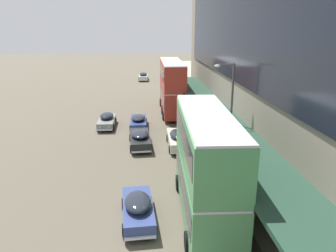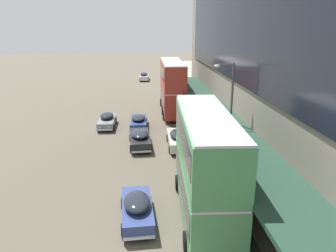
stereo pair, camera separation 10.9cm
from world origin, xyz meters
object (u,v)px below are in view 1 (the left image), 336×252
(sedan_lead_near, at_px, (140,138))
(sedan_far_back, at_px, (139,121))
(sedan_oncoming_rear, at_px, (143,76))
(sedan_lead_mid, at_px, (107,120))
(transit_bus_kerbside_front, at_px, (206,163))
(sedan_second_near, at_px, (138,208))
(transit_bus_kerbside_rear, at_px, (172,85))
(sedan_oncoming_front, at_px, (178,139))
(street_lamp, at_px, (229,108))

(sedan_lead_near, bearing_deg, sedan_far_back, 91.55)
(sedan_oncoming_rear, bearing_deg, sedan_lead_mid, -97.81)
(transit_bus_kerbside_front, height_order, sedan_lead_mid, transit_bus_kerbside_front)
(sedan_lead_mid, distance_m, sedan_far_back, 3.42)
(sedan_second_near, bearing_deg, sedan_lead_near, 89.33)
(transit_bus_kerbside_rear, bearing_deg, sedan_lead_mid, -143.56)
(transit_bus_kerbside_rear, xyz_separation_m, sedan_oncoming_rear, (-3.25, 25.40, -2.63))
(sedan_lead_near, bearing_deg, sedan_oncoming_front, -6.93)
(transit_bus_kerbside_rear, xyz_separation_m, sedan_lead_near, (-3.97, -11.72, -2.65))
(transit_bus_kerbside_front, xyz_separation_m, street_lamp, (3.04, 6.76, 1.32))
(sedan_oncoming_front, bearing_deg, sedan_far_back, 120.22)
(transit_bus_kerbside_front, relative_size, transit_bus_kerbside_rear, 0.91)
(transit_bus_kerbside_front, relative_size, sedan_lead_near, 1.96)
(sedan_lead_mid, distance_m, sedan_second_near, 18.27)
(sedan_lead_near, relative_size, sedan_lead_mid, 1.11)
(sedan_second_near, bearing_deg, sedan_far_back, 90.05)
(sedan_second_near, xyz_separation_m, sedan_far_back, (-0.02, 17.38, -0.05))
(transit_bus_kerbside_rear, bearing_deg, sedan_oncoming_front, -92.92)
(sedan_oncoming_rear, relative_size, sedan_lead_near, 0.94)
(transit_bus_kerbside_rear, relative_size, street_lamp, 1.37)
(sedan_second_near, bearing_deg, sedan_lead_mid, 100.69)
(sedan_second_near, xyz_separation_m, street_lamp, (6.79, 6.91, 3.83))
(street_lamp, bearing_deg, sedan_lead_near, 143.84)
(sedan_lead_near, xyz_separation_m, sedan_second_near, (-0.14, -11.77, 0.01))
(sedan_lead_near, distance_m, sedan_oncoming_front, 3.38)
(sedan_oncoming_rear, distance_m, street_lamp, 42.57)
(transit_bus_kerbside_rear, bearing_deg, sedan_oncoming_rear, 97.30)
(transit_bus_kerbside_front, relative_size, sedan_second_near, 2.11)
(street_lamp, bearing_deg, sedan_lead_mid, 132.66)
(sedan_oncoming_front, relative_size, sedan_second_near, 1.09)
(transit_bus_kerbside_front, bearing_deg, sedan_oncoming_front, 91.30)
(sedan_oncoming_front, bearing_deg, sedan_lead_mid, 136.23)
(sedan_far_back, xyz_separation_m, street_lamp, (6.80, -10.47, 3.88))
(sedan_lead_mid, bearing_deg, sedan_lead_near, -60.31)
(transit_bus_kerbside_front, distance_m, transit_bus_kerbside_rear, 23.35)
(transit_bus_kerbside_rear, height_order, sedan_lead_mid, transit_bus_kerbside_rear)
(sedan_far_back, bearing_deg, transit_bus_kerbside_front, -77.69)
(sedan_oncoming_rear, relative_size, sedan_lead_mid, 1.04)
(transit_bus_kerbside_rear, bearing_deg, sedan_far_back, -124.03)
(transit_bus_kerbside_front, xyz_separation_m, transit_bus_kerbside_rear, (0.36, 23.34, 0.13))
(sedan_lead_mid, height_order, street_lamp, street_lamp)
(sedan_oncoming_front, xyz_separation_m, sedan_second_near, (-3.49, -11.36, 0.00))
(sedan_lead_mid, distance_m, sedan_oncoming_front, 9.53)
(transit_bus_kerbside_front, distance_m, sedan_oncoming_rear, 48.89)
(sedan_second_near, bearing_deg, transit_bus_kerbside_front, 2.17)
(transit_bus_kerbside_front, height_order, sedan_oncoming_rear, transit_bus_kerbside_front)
(sedan_oncoming_rear, bearing_deg, sedan_lead_near, -91.11)
(transit_bus_kerbside_rear, distance_m, sedan_oncoming_rear, 25.74)
(sedan_oncoming_rear, distance_m, sedan_lead_mid, 31.23)
(sedan_lead_near, bearing_deg, transit_bus_kerbside_front, -72.75)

